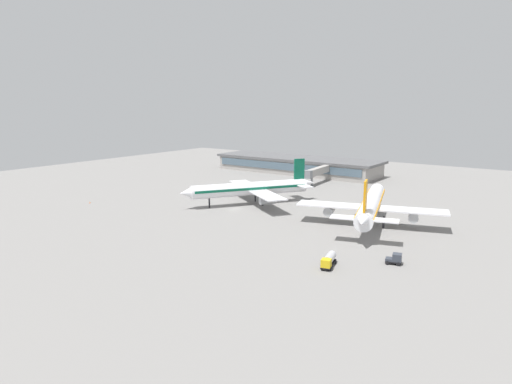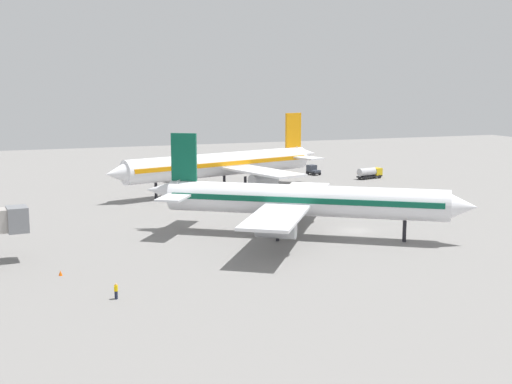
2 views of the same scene
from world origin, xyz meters
The scene contains 10 objects.
ground centered at (0.00, 0.00, 0.00)m, with size 288.00×288.00×0.00m, color gray.
terminal_building centered at (23.99, -77.94, 3.78)m, with size 80.96×22.19×7.42m.
airplane_at_gate centered at (-41.21, -7.35, 5.53)m, with size 40.04×48.88×15.21m.
airplane_taxiing centered at (0.62, -9.09, 5.22)m, with size 34.80×41.30×14.36m.
fuel_truck centered at (-47.10, 29.44, 1.39)m, with size 3.37×6.57×2.50m.
baggage_tug centered at (-57.65, 20.14, 1.16)m, with size 3.58×2.89×2.30m.
ground_crew_worker centered at (19.75, -37.98, 0.85)m, with size 0.54×0.54×1.67m.
jet_bridge centered at (1.67, -56.73, 5.14)m, with size 4.99×23.52×6.74m.
safety_cone_near_gate centered at (45.40, 21.12, 0.30)m, with size 0.44×0.44×0.60m, color #EA590C.
safety_cone_mid_apron centered at (9.12, -42.60, 0.30)m, with size 0.44×0.44×0.60m, color #EA590C.
Camera 1 is at (-87.51, 111.51, 33.16)m, focal length 32.49 mm.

